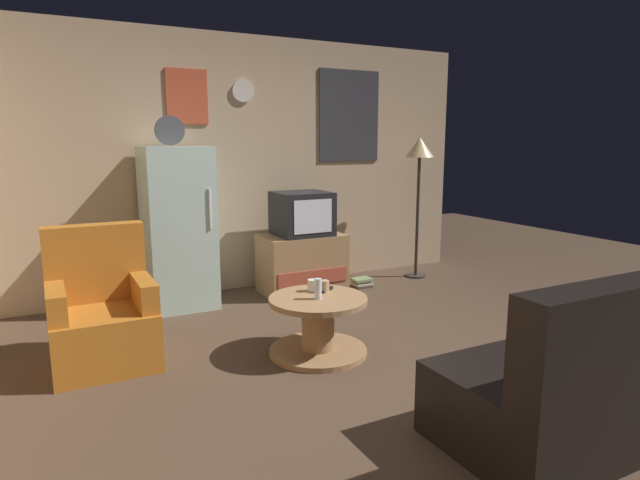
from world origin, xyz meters
TOP-DOWN VIEW (x-y plane):
  - ground_plane at (0.00, 0.00)m, footprint 12.00×12.00m
  - wall_with_art at (0.01, 2.45)m, footprint 5.20×0.12m
  - fridge at (-0.84, 2.06)m, footprint 0.60×0.62m
  - tv_stand at (0.40, 1.97)m, footprint 0.84×0.53m
  - crt_tv at (0.40, 1.97)m, footprint 0.54×0.51m
  - standing_lamp at (1.84, 1.93)m, footprint 0.32×0.32m
  - coffee_table at (-0.22, 0.41)m, footprint 0.72×0.72m
  - wine_glass at (-0.24, 0.37)m, footprint 0.05×0.05m
  - mug_ceramic_white at (-0.18, 0.57)m, footprint 0.08×0.08m
  - mug_ceramic_tan at (-0.12, 0.50)m, footprint 0.08×0.08m
  - remote_control at (-0.09, 0.53)m, footprint 0.15×0.12m
  - armchair at (-1.64, 0.98)m, footprint 0.68×0.68m
  - couch at (0.60, -1.25)m, footprint 1.70×0.80m
  - book_stack at (1.04, 1.82)m, footprint 0.21×0.18m

SIDE VIEW (x-z plane):
  - ground_plane at x=0.00m, z-range 0.00..0.00m
  - book_stack at x=1.04m, z-range 0.00..0.10m
  - coffee_table at x=-0.22m, z-range 0.00..0.43m
  - tv_stand at x=0.40m, z-range 0.00..0.60m
  - couch at x=0.60m, z-range -0.15..0.77m
  - armchair at x=-1.64m, z-range -0.14..0.82m
  - remote_control at x=-0.09m, z-range 0.43..0.45m
  - mug_ceramic_white at x=-0.18m, z-range 0.43..0.52m
  - mug_ceramic_tan at x=-0.12m, z-range 0.43..0.52m
  - wine_glass at x=-0.24m, z-range 0.43..0.58m
  - fridge at x=-0.84m, z-range -0.13..1.64m
  - crt_tv at x=0.40m, z-range 0.60..1.04m
  - wall_with_art at x=0.01m, z-range 0.01..2.61m
  - standing_lamp at x=1.84m, z-range 0.56..2.15m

